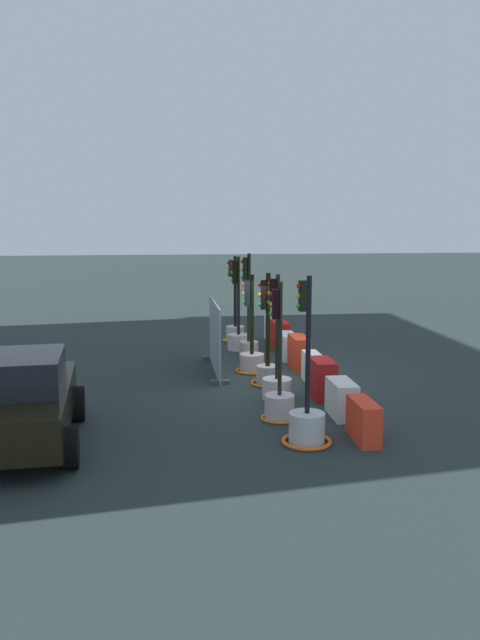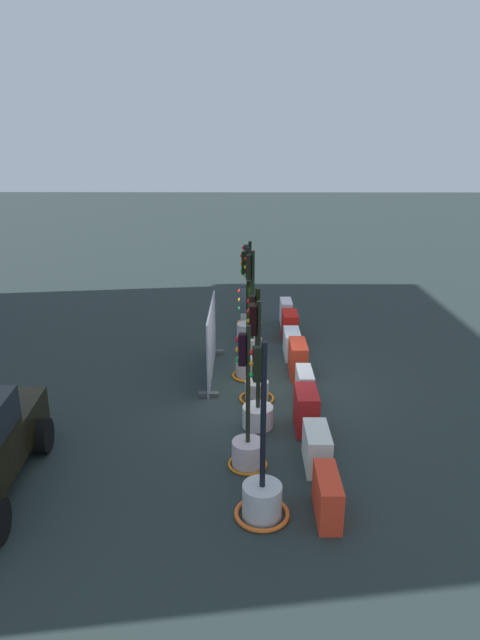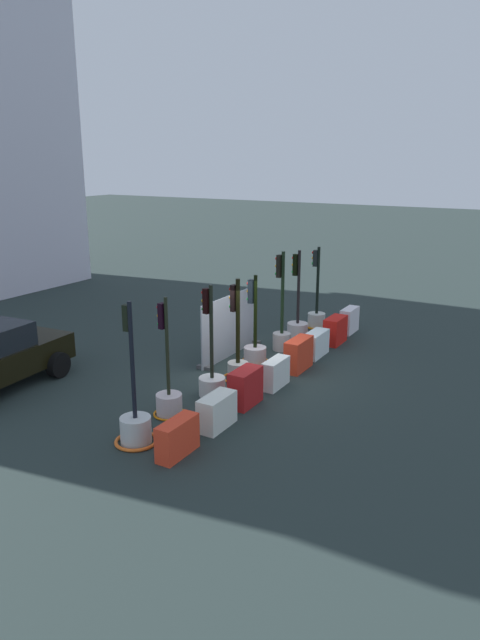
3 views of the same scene
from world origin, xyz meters
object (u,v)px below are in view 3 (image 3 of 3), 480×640
at_px(traffic_light_7, 316,314).
at_px(construction_barrier_6, 335,330).
at_px(traffic_light_6, 297,323).
at_px(traffic_light_0, 135,424).
at_px(traffic_light_2, 212,376).
at_px(construction_barrier_0, 177,438).
at_px(construction_barrier_7, 349,320).
at_px(traffic_light_3, 238,360).
at_px(traffic_light_5, 281,329).
at_px(construction_barrier_3, 276,373).
at_px(traffic_light_4, 255,349).
at_px(traffic_light_1, 169,397).
at_px(construction_barrier_5, 316,344).
at_px(construction_barrier_4, 299,354).
at_px(construction_barrier_2, 245,387).
at_px(construction_barrier_1, 217,412).

distance_m(traffic_light_7, construction_barrier_6, 1.95).
height_order(traffic_light_6, traffic_light_7, traffic_light_6).
bearing_deg(traffic_light_0, traffic_light_2, 0.16).
relative_size(construction_barrier_0, construction_barrier_7, 1.07).
height_order(traffic_light_3, traffic_light_6, traffic_light_6).
bearing_deg(construction_barrier_6, traffic_light_5, 140.24).
bearing_deg(traffic_light_3, traffic_light_6, 2.64).
relative_size(traffic_light_2, construction_barrier_3, 2.91).
xyz_separation_m(traffic_light_6, construction_barrier_6, (0.01, -1.35, -0.07)).
height_order(traffic_light_5, traffic_light_7, traffic_light_5).
xyz_separation_m(traffic_light_0, construction_barrier_7, (10.06, -1.12, 0.01)).
height_order(traffic_light_2, traffic_light_4, traffic_light_2).
relative_size(traffic_light_1, traffic_light_2, 0.99).
bearing_deg(construction_barrier_5, construction_barrier_0, 179.96).
bearing_deg(traffic_light_7, construction_barrier_3, -167.41).
distance_m(traffic_light_3, traffic_light_5, 2.88).
height_order(traffic_light_0, construction_barrier_0, traffic_light_0).
distance_m(traffic_light_7, construction_barrier_3, 5.97).
bearing_deg(construction_barrier_4, traffic_light_2, 157.75).
bearing_deg(traffic_light_5, traffic_light_2, -178.95).
xyz_separation_m(traffic_light_6, traffic_light_7, (1.48, -0.07, -0.02)).
relative_size(traffic_light_2, construction_barrier_7, 2.91).
distance_m(traffic_light_4, construction_barrier_2, 3.04).
bearing_deg(construction_barrier_3, construction_barrier_7, 0.37).
distance_m(traffic_light_6, construction_barrier_4, 3.15).
distance_m(traffic_light_6, construction_barrier_1, 7.28).
relative_size(traffic_light_7, construction_barrier_5, 2.56).
bearing_deg(construction_barrier_4, traffic_light_5, 41.68).
xyz_separation_m(traffic_light_4, construction_barrier_2, (-2.77, -1.25, 0.02)).
height_order(traffic_light_0, construction_barrier_1, traffic_light_0).
bearing_deg(construction_barrier_7, construction_barrier_5, 179.39).
bearing_deg(construction_barrier_2, construction_barrier_5, -0.66).
bearing_deg(construction_barrier_7, traffic_light_0, 173.62).
relative_size(construction_barrier_1, construction_barrier_6, 1.01).
relative_size(traffic_light_5, construction_barrier_0, 2.95).
relative_size(traffic_light_4, construction_barrier_7, 2.68).
relative_size(traffic_light_2, traffic_light_4, 1.09).
relative_size(traffic_light_0, construction_barrier_1, 3.02).
xyz_separation_m(traffic_light_5, construction_barrier_7, (2.88, -1.21, -0.26)).
height_order(traffic_light_2, traffic_light_5, traffic_light_5).
bearing_deg(construction_barrier_7, traffic_light_3, 168.86).
bearing_deg(traffic_light_4, traffic_light_5, -4.74).
xyz_separation_m(traffic_light_1, traffic_light_7, (8.65, -0.10, 0.03)).
bearing_deg(traffic_light_5, construction_barrier_4, -138.32).
bearing_deg(construction_barrier_5, traffic_light_3, 158.90).
bearing_deg(traffic_light_5, construction_barrier_2, -165.25).
distance_m(traffic_light_3, construction_barrier_1, 3.03).
bearing_deg(traffic_light_1, construction_barrier_5, -13.17).
xyz_separation_m(traffic_light_2, traffic_light_4, (2.66, 0.20, -0.07)).
xyz_separation_m(traffic_light_3, construction_barrier_0, (-4.30, -1.10, -0.16)).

